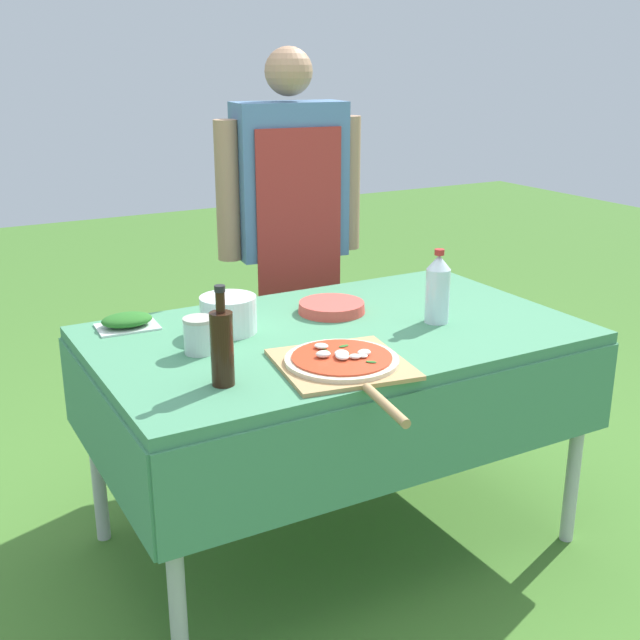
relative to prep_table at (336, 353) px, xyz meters
name	(u,v)px	position (x,y,z in m)	size (l,w,h in m)	color
ground_plane	(335,538)	(0.00, 0.00, -0.67)	(12.00, 12.00, 0.00)	#477A2D
prep_table	(336,353)	(0.00, 0.00, 0.00)	(1.49, 0.90, 0.75)	#478960
person_cook	(291,219)	(0.24, 0.77, 0.27)	(0.59, 0.24, 1.59)	#70604C
pizza_on_peel	(343,363)	(-0.14, -0.29, 0.09)	(0.39, 0.59, 0.05)	tan
oil_bottle	(222,346)	(-0.47, -0.24, 0.18)	(0.06, 0.06, 0.26)	black
water_bottle	(438,288)	(0.31, -0.09, 0.19)	(0.08, 0.08, 0.24)	silver
herb_container	(127,321)	(-0.56, 0.33, 0.10)	(0.19, 0.14, 0.05)	silver
mixing_tub	(228,314)	(-0.30, 0.14, 0.13)	(0.17, 0.17, 0.11)	silver
plate_stack	(332,307)	(0.08, 0.16, 0.10)	(0.22, 0.22, 0.03)	#DB4C42
sauce_jar	(199,337)	(-0.44, 0.02, 0.12)	(0.09, 0.09, 0.10)	silver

